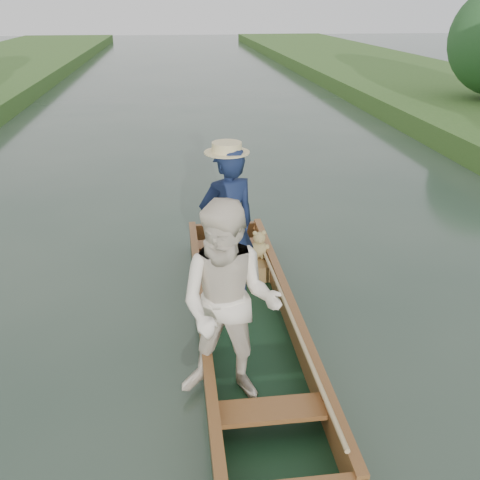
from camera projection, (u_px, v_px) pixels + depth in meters
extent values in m
plane|color=#283D30|center=(246.00, 335.00, 6.23)|extent=(120.00, 120.00, 0.00)
cube|color=#13311A|center=(246.00, 332.00, 6.21)|extent=(1.10, 5.00, 0.08)
cube|color=brown|center=(202.00, 321.00, 6.07)|extent=(0.08, 5.00, 0.32)
cube|color=brown|center=(290.00, 315.00, 6.19)|extent=(0.08, 5.00, 0.32)
cube|color=brown|center=(225.00, 233.00, 8.36)|extent=(1.10, 0.08, 0.32)
cube|color=brown|center=(202.00, 307.00, 6.00)|extent=(0.10, 5.00, 0.04)
cube|color=brown|center=(291.00, 301.00, 6.11)|extent=(0.10, 5.00, 0.04)
cube|color=brown|center=(229.00, 244.00, 7.82)|extent=(0.94, 0.30, 0.05)
cube|color=brown|center=(271.00, 410.00, 4.66)|extent=(0.94, 0.30, 0.05)
imported|color=#131E3E|center=(228.00, 227.00, 6.43)|extent=(0.85, 0.70, 1.99)
cylinder|color=beige|center=(227.00, 149.00, 6.04)|extent=(0.52, 0.52, 0.12)
imported|color=white|center=(229.00, 306.00, 4.78)|extent=(1.14, 1.00, 1.98)
cube|color=#9A5031|center=(235.00, 262.00, 7.54)|extent=(0.85, 0.90, 0.22)
sphere|color=tan|center=(259.00, 249.00, 7.39)|extent=(0.23, 0.23, 0.23)
sphere|color=tan|center=(259.00, 238.00, 7.31)|extent=(0.17, 0.17, 0.17)
sphere|color=tan|center=(255.00, 233.00, 7.27)|extent=(0.06, 0.06, 0.06)
sphere|color=tan|center=(264.00, 233.00, 7.28)|extent=(0.06, 0.06, 0.06)
sphere|color=tan|center=(260.00, 241.00, 7.25)|extent=(0.07, 0.07, 0.07)
sphere|color=tan|center=(252.00, 248.00, 7.34)|extent=(0.08, 0.08, 0.08)
sphere|color=tan|center=(267.00, 247.00, 7.36)|extent=(0.08, 0.08, 0.08)
sphere|color=tan|center=(255.00, 256.00, 7.39)|extent=(0.09, 0.09, 0.09)
sphere|color=tan|center=(263.00, 256.00, 7.40)|extent=(0.09, 0.09, 0.09)
cylinder|color=silver|center=(216.00, 243.00, 7.79)|extent=(0.07, 0.07, 0.01)
cylinder|color=silver|center=(216.00, 241.00, 7.77)|extent=(0.01, 0.01, 0.08)
ellipsoid|color=silver|center=(216.00, 237.00, 7.75)|extent=(0.09, 0.09, 0.05)
cylinder|color=tan|center=(289.00, 312.00, 5.83)|extent=(0.04, 4.13, 0.19)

